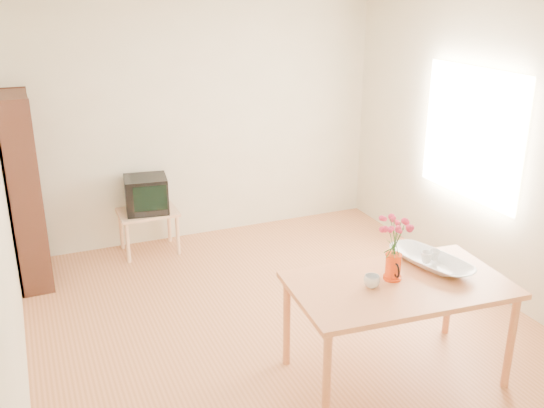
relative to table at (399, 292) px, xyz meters
name	(u,v)px	position (x,y,z in m)	size (l,w,h in m)	color
room	(291,179)	(-0.43, 0.87, 0.63)	(4.50, 4.50, 4.50)	#AF693E
table	(399,292)	(0.00, 0.00, 0.00)	(1.57, 0.98, 0.75)	#C67244
tv_stand	(148,218)	(-1.16, 2.84, -0.29)	(0.60, 0.45, 0.46)	#DDA97C
bookshelf	(26,198)	(-2.31, 2.62, 0.16)	(0.28, 0.70, 1.80)	#331811
pitcher	(393,268)	(-0.02, 0.07, 0.16)	(0.13, 0.20, 0.19)	#EC3E0D
flowers	(395,235)	(-0.02, 0.06, 0.41)	(0.22, 0.22, 0.31)	#CE3055
mug	(372,281)	(-0.21, 0.02, 0.12)	(0.11, 0.11, 0.09)	white
bowl	(433,239)	(0.36, 0.13, 0.29)	(0.45, 0.45, 0.42)	white
teacup_a	(428,245)	(0.32, 0.13, 0.25)	(0.08, 0.08, 0.07)	white
teacup_b	(436,243)	(0.40, 0.15, 0.24)	(0.07, 0.07, 0.06)	white
television	(146,194)	(-1.16, 2.85, -0.03)	(0.47, 0.45, 0.37)	black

